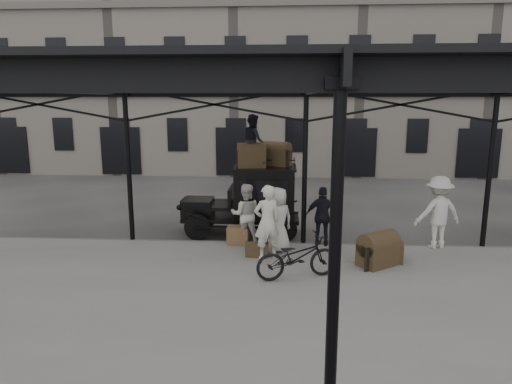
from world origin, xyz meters
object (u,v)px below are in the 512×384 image
(taxi, at_px, (255,197))
(porter_left, at_px, (267,222))
(porter_official, at_px, (323,216))
(bicycle, at_px, (297,257))
(steamer_trunk_roof_near, at_px, (251,157))
(steamer_trunk_platform, at_px, (378,251))

(taxi, distance_m, porter_left, 2.61)
(porter_official, relative_size, bicycle, 0.86)
(bicycle, xyz_separation_m, steamer_trunk_roof_near, (-1.31, 3.62, 1.83))
(bicycle, bearing_deg, steamer_trunk_platform, -83.80)
(steamer_trunk_roof_near, bearing_deg, porter_left, -85.04)
(porter_left, distance_m, porter_official, 1.90)
(taxi, relative_size, bicycle, 1.88)
(porter_official, relative_size, steamer_trunk_roof_near, 1.99)
(taxi, height_order, porter_left, taxi)
(porter_official, xyz_separation_m, steamer_trunk_platform, (1.26, -1.50, -0.48))
(porter_left, bearing_deg, porter_official, -167.77)
(taxi, xyz_separation_m, bicycle, (1.23, -3.87, -0.54))
(taxi, height_order, porter_official, taxi)
(steamer_trunk_roof_near, bearing_deg, bicycle, -78.90)
(porter_official, bearing_deg, porter_left, 45.34)
(bicycle, bearing_deg, porter_left, 10.48)
(taxi, relative_size, porter_official, 2.18)
(taxi, height_order, steamer_trunk_platform, taxi)
(steamer_trunk_platform, bearing_deg, porter_left, 136.38)
(porter_left, xyz_separation_m, steamer_trunk_platform, (2.77, -0.35, -0.61))
(taxi, distance_m, porter_official, 2.46)
(porter_left, distance_m, bicycle, 1.58)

